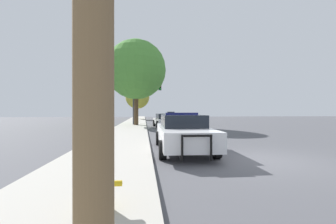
{
  "coord_description": "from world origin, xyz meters",
  "views": [
    {
      "loc": [
        -3.87,
        -7.1,
        1.63
      ],
      "look_at": [
        -0.93,
        19.99,
        1.49
      ],
      "focal_mm": 24.0,
      "sensor_mm": 36.0,
      "label": 1
    }
  ],
  "objects_px": {
    "traffic_light": "(145,94)",
    "car_background_distant": "(171,115)",
    "tree_sidewalk_mid": "(136,70)",
    "car_background_oncoming": "(186,118)",
    "car_background_midblock": "(165,120)",
    "police_car": "(182,132)",
    "fire_hydrant": "(104,182)",
    "tree_sidewalk_far": "(137,97)"
  },
  "relations": [
    {
      "from": "traffic_light",
      "to": "car_background_distant",
      "type": "xyz_separation_m",
      "value": [
        5.73,
        23.6,
        -2.78
      ]
    },
    {
      "from": "traffic_light",
      "to": "tree_sidewalk_mid",
      "type": "distance_m",
      "value": 2.77
    },
    {
      "from": "traffic_light",
      "to": "car_background_oncoming",
      "type": "height_order",
      "value": "traffic_light"
    },
    {
      "from": "car_background_midblock",
      "to": "police_car",
      "type": "bearing_deg",
      "value": -97.04
    },
    {
      "from": "police_car",
      "to": "car_background_midblock",
      "type": "bearing_deg",
      "value": -90.87
    },
    {
      "from": "traffic_light",
      "to": "police_car",
      "type": "bearing_deg",
      "value": -84.72
    },
    {
      "from": "fire_hydrant",
      "to": "car_background_distant",
      "type": "bearing_deg",
      "value": 81.85
    },
    {
      "from": "police_car",
      "to": "traffic_light",
      "type": "bearing_deg",
      "value": -83.37
    },
    {
      "from": "police_car",
      "to": "traffic_light",
      "type": "height_order",
      "value": "traffic_light"
    },
    {
      "from": "police_car",
      "to": "fire_hydrant",
      "type": "bearing_deg",
      "value": 70.13
    },
    {
      "from": "car_background_midblock",
      "to": "tree_sidewalk_far",
      "type": "relative_size",
      "value": 0.66
    },
    {
      "from": "traffic_light",
      "to": "tree_sidewalk_far",
      "type": "xyz_separation_m",
      "value": [
        -1.3,
        17.62,
        0.74
      ]
    },
    {
      "from": "police_car",
      "to": "tree_sidewalk_mid",
      "type": "bearing_deg",
      "value": -79.62
    },
    {
      "from": "police_car",
      "to": "car_background_distant",
      "type": "xyz_separation_m",
      "value": [
        4.26,
        39.43,
        -0.01
      ]
    },
    {
      "from": "car_background_midblock",
      "to": "tree_sidewalk_mid",
      "type": "distance_m",
      "value": 6.27
    },
    {
      "from": "car_background_distant",
      "to": "traffic_light",
      "type": "bearing_deg",
      "value": -99.41
    },
    {
      "from": "fire_hydrant",
      "to": "tree_sidewalk_far",
      "type": "height_order",
      "value": "tree_sidewalk_far"
    },
    {
      "from": "traffic_light",
      "to": "car_background_oncoming",
      "type": "xyz_separation_m",
      "value": [
        5.43,
        4.14,
        -2.8
      ]
    },
    {
      "from": "police_car",
      "to": "car_background_oncoming",
      "type": "relative_size",
      "value": 1.25
    },
    {
      "from": "car_background_oncoming",
      "to": "traffic_light",
      "type": "bearing_deg",
      "value": 40.22
    },
    {
      "from": "tree_sidewalk_far",
      "to": "police_car",
      "type": "bearing_deg",
      "value": -85.27
    },
    {
      "from": "police_car",
      "to": "tree_sidewalk_mid",
      "type": "relative_size",
      "value": 0.59
    },
    {
      "from": "traffic_light",
      "to": "car_background_midblock",
      "type": "relative_size",
      "value": 1.15
    },
    {
      "from": "fire_hydrant",
      "to": "police_car",
      "type": "bearing_deg",
      "value": 68.78
    },
    {
      "from": "traffic_light",
      "to": "tree_sidewalk_mid",
      "type": "relative_size",
      "value": 0.53
    },
    {
      "from": "tree_sidewalk_far",
      "to": "traffic_light",
      "type": "bearing_deg",
      "value": -85.77
    },
    {
      "from": "police_car",
      "to": "tree_sidewalk_far",
      "type": "xyz_separation_m",
      "value": [
        -2.77,
        33.45,
        3.5
      ]
    },
    {
      "from": "car_background_distant",
      "to": "tree_sidewalk_mid",
      "type": "relative_size",
      "value": 0.48
    },
    {
      "from": "fire_hydrant",
      "to": "car_background_distant",
      "type": "relative_size",
      "value": 0.18
    },
    {
      "from": "car_background_midblock",
      "to": "car_background_distant",
      "type": "bearing_deg",
      "value": 77.0
    },
    {
      "from": "traffic_light",
      "to": "tree_sidewalk_mid",
      "type": "height_order",
      "value": "tree_sidewalk_mid"
    },
    {
      "from": "police_car",
      "to": "car_background_distant",
      "type": "relative_size",
      "value": 1.23
    },
    {
      "from": "car_background_midblock",
      "to": "car_background_oncoming",
      "type": "bearing_deg",
      "value": 57.46
    },
    {
      "from": "police_car",
      "to": "car_background_midblock",
      "type": "height_order",
      "value": "police_car"
    },
    {
      "from": "tree_sidewalk_far",
      "to": "car_background_midblock",
      "type": "bearing_deg",
      "value": -80.68
    },
    {
      "from": "car_background_distant",
      "to": "fire_hydrant",
      "type": "bearing_deg",
      "value": -93.92
    },
    {
      "from": "police_car",
      "to": "fire_hydrant",
      "type": "relative_size",
      "value": 6.74
    },
    {
      "from": "fire_hydrant",
      "to": "tree_sidewalk_far",
      "type": "bearing_deg",
      "value": 90.84
    },
    {
      "from": "tree_sidewalk_far",
      "to": "fire_hydrant",
      "type": "bearing_deg",
      "value": -89.16
    },
    {
      "from": "car_background_oncoming",
      "to": "tree_sidewalk_mid",
      "type": "relative_size",
      "value": 0.47
    },
    {
      "from": "traffic_light",
      "to": "car_background_oncoming",
      "type": "bearing_deg",
      "value": 37.32
    },
    {
      "from": "fire_hydrant",
      "to": "car_background_oncoming",
      "type": "distance_m",
      "value": 26.34
    }
  ]
}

